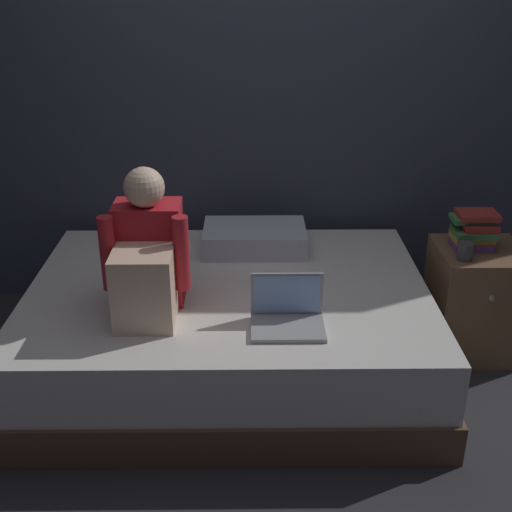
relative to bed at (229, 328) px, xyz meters
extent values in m
plane|color=#2D2D33|center=(0.20, -0.30, -0.24)|extent=(8.00, 8.00, 0.00)
cube|color=#383D4C|center=(0.20, 0.90, 1.11)|extent=(5.60, 0.10, 2.70)
cube|color=brown|center=(0.00, 0.00, -0.14)|extent=(2.00, 1.50, 0.19)
cube|color=silver|center=(0.00, 0.00, 0.10)|extent=(1.96, 1.46, 0.29)
cube|color=brown|center=(1.30, 0.17, 0.06)|extent=(0.44, 0.44, 0.59)
sphere|color=gray|center=(1.30, -0.05, 0.19)|extent=(0.04, 0.04, 0.04)
cube|color=#B21E28|center=(-0.35, -0.14, 0.48)|extent=(0.30, 0.20, 0.48)
sphere|color=beige|center=(-0.35, -0.17, 0.81)|extent=(0.18, 0.18, 0.18)
cube|color=beige|center=(-0.35, -0.36, 0.41)|extent=(0.26, 0.24, 0.34)
cylinder|color=#B21E28|center=(-0.51, -0.28, 0.54)|extent=(0.07, 0.07, 0.34)
cylinder|color=#B21E28|center=(-0.19, -0.28, 0.54)|extent=(0.07, 0.07, 0.34)
cube|color=#9EA0A5|center=(0.27, -0.43, 0.25)|extent=(0.32, 0.22, 0.02)
cube|color=#9EA0A5|center=(0.27, -0.32, 0.36)|extent=(0.32, 0.01, 0.20)
cube|color=#8CB2EA|center=(0.27, -0.33, 0.36)|extent=(0.29, 0.00, 0.18)
cube|color=silver|center=(0.13, 0.45, 0.31)|extent=(0.56, 0.36, 0.13)
cube|color=#703D84|center=(1.25, 0.20, 0.37)|extent=(0.19, 0.14, 0.04)
cube|color=gold|center=(1.25, 0.21, 0.41)|extent=(0.20, 0.15, 0.04)
cube|color=#387042|center=(1.25, 0.19, 0.45)|extent=(0.20, 0.15, 0.03)
cube|color=#9E2D28|center=(1.27, 0.19, 0.48)|extent=(0.17, 0.14, 0.04)
cube|color=#387042|center=(1.25, 0.21, 0.51)|extent=(0.23, 0.13, 0.02)
cube|color=#9E2D28|center=(1.26, 0.21, 0.53)|extent=(0.20, 0.15, 0.03)
cylinder|color=#3D3D42|center=(1.17, 0.05, 0.40)|extent=(0.08, 0.08, 0.09)
camera|label=1|loc=(0.11, -2.89, 1.71)|focal=46.00mm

